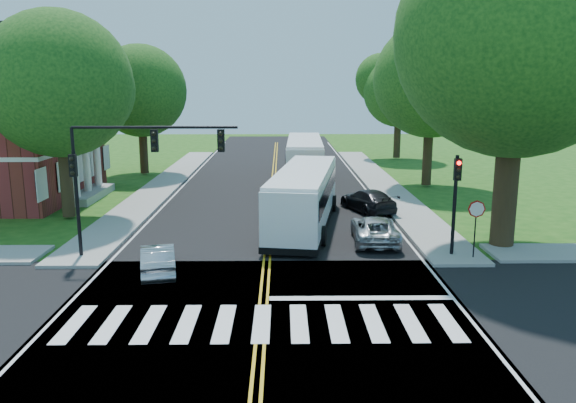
{
  "coord_description": "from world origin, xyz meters",
  "views": [
    {
      "loc": [
        0.65,
        -17.34,
        7.51
      ],
      "look_at": [
        0.93,
        7.16,
        2.4
      ],
      "focal_mm": 35.0,
      "sensor_mm": 36.0,
      "label": 1
    }
  ],
  "objects_px": {
    "signal_nw": "(129,160)",
    "bus_lead": "(304,196)",
    "signal_ne": "(456,192)",
    "dark_sedan": "(368,200)",
    "bus_follow": "(304,158)",
    "suv": "(375,229)",
    "hatchback": "(158,259)"
  },
  "relations": [
    {
      "from": "signal_nw",
      "to": "bus_lead",
      "type": "bearing_deg",
      "value": 36.34
    },
    {
      "from": "bus_follow",
      "to": "dark_sedan",
      "type": "relative_size",
      "value": 2.73
    },
    {
      "from": "suv",
      "to": "dark_sedan",
      "type": "xyz_separation_m",
      "value": [
        0.69,
        6.76,
        0.03
      ]
    },
    {
      "from": "signal_nw",
      "to": "bus_follow",
      "type": "distance_m",
      "value": 22.82
    },
    {
      "from": "hatchback",
      "to": "suv",
      "type": "height_order",
      "value": "suv"
    },
    {
      "from": "bus_follow",
      "to": "dark_sedan",
      "type": "height_order",
      "value": "bus_follow"
    },
    {
      "from": "bus_lead",
      "to": "dark_sedan",
      "type": "height_order",
      "value": "bus_lead"
    },
    {
      "from": "signal_nw",
      "to": "bus_lead",
      "type": "xyz_separation_m",
      "value": [
        7.72,
        5.68,
        -2.72
      ]
    },
    {
      "from": "bus_follow",
      "to": "suv",
      "type": "distance_m",
      "value": 18.82
    },
    {
      "from": "hatchback",
      "to": "dark_sedan",
      "type": "relative_size",
      "value": 0.8
    },
    {
      "from": "suv",
      "to": "bus_lead",
      "type": "bearing_deg",
      "value": -40.71
    },
    {
      "from": "signal_nw",
      "to": "signal_ne",
      "type": "relative_size",
      "value": 1.62
    },
    {
      "from": "signal_nw",
      "to": "dark_sedan",
      "type": "xyz_separation_m",
      "value": [
        11.71,
        9.24,
        -3.69
      ]
    },
    {
      "from": "bus_follow",
      "to": "signal_ne",
      "type": "bearing_deg",
      "value": 107.08
    },
    {
      "from": "hatchback",
      "to": "signal_ne",
      "type": "bearing_deg",
      "value": 176.44
    },
    {
      "from": "hatchback",
      "to": "suv",
      "type": "relative_size",
      "value": 0.81
    },
    {
      "from": "signal_nw",
      "to": "bus_follow",
      "type": "bearing_deg",
      "value": 68.38
    },
    {
      "from": "signal_nw",
      "to": "bus_follow",
      "type": "height_order",
      "value": "signal_nw"
    },
    {
      "from": "signal_ne",
      "to": "bus_lead",
      "type": "height_order",
      "value": "signal_ne"
    },
    {
      "from": "suv",
      "to": "dark_sedan",
      "type": "relative_size",
      "value": 0.99
    },
    {
      "from": "bus_follow",
      "to": "hatchback",
      "type": "bearing_deg",
      "value": 75.43
    },
    {
      "from": "signal_ne",
      "to": "signal_nw",
      "type": "bearing_deg",
      "value": -179.95
    },
    {
      "from": "bus_follow",
      "to": "suv",
      "type": "bearing_deg",
      "value": 100.08
    },
    {
      "from": "signal_nw",
      "to": "hatchback",
      "type": "xyz_separation_m",
      "value": [
        1.5,
        -2.05,
        -3.76
      ]
    },
    {
      "from": "signal_nw",
      "to": "hatchback",
      "type": "height_order",
      "value": "signal_nw"
    },
    {
      "from": "signal_nw",
      "to": "bus_follow",
      "type": "relative_size",
      "value": 0.56
    },
    {
      "from": "signal_nw",
      "to": "signal_ne",
      "type": "height_order",
      "value": "signal_nw"
    },
    {
      "from": "signal_nw",
      "to": "hatchback",
      "type": "distance_m",
      "value": 4.53
    },
    {
      "from": "signal_nw",
      "to": "bus_lead",
      "type": "distance_m",
      "value": 9.96
    },
    {
      "from": "bus_lead",
      "to": "bus_follow",
      "type": "height_order",
      "value": "bus_follow"
    },
    {
      "from": "dark_sedan",
      "to": "signal_ne",
      "type": "bearing_deg",
      "value": 84.43
    },
    {
      "from": "dark_sedan",
      "to": "bus_follow",
      "type": "bearing_deg",
      "value": -94.0
    }
  ]
}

